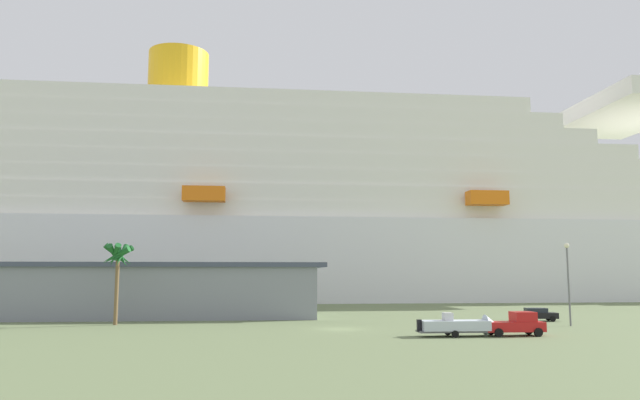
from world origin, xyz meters
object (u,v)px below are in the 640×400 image
(small_boat_on_trailer, at_px, (462,326))
(street_lamp, at_px, (568,273))
(cruise_ship, at_px, (336,222))
(parked_car_black_coupe, at_px, (537,314))
(palm_tree, at_px, (118,259))
(pickup_truck, at_px, (515,324))

(small_boat_on_trailer, distance_m, street_lamp, 18.83)
(street_lamp, bearing_deg, cruise_ship, 102.88)
(parked_car_black_coupe, bearing_deg, street_lamp, -87.60)
(small_boat_on_trailer, relative_size, street_lamp, 0.95)
(palm_tree, bearing_deg, parked_car_black_coupe, -0.14)
(small_boat_on_trailer, distance_m, palm_tree, 38.81)
(street_lamp, xyz_separation_m, parked_car_black_coupe, (-0.30, 7.08, -5.02))
(small_boat_on_trailer, bearing_deg, palm_tree, 154.65)
(small_boat_on_trailer, bearing_deg, pickup_truck, -1.01)
(palm_tree, bearing_deg, street_lamp, -8.15)
(cruise_ship, xyz_separation_m, pickup_truck, (5.40, -79.32, -16.47))
(small_boat_on_trailer, height_order, street_lamp, street_lamp)
(cruise_ship, height_order, palm_tree, cruise_ship)
(palm_tree, xyz_separation_m, street_lamp, (50.27, -7.20, -1.60))
(cruise_ship, bearing_deg, palm_tree, -118.59)
(pickup_truck, height_order, street_lamp, street_lamp)
(small_boat_on_trailer, relative_size, palm_tree, 0.94)
(street_lamp, height_order, parked_car_black_coupe, street_lamp)
(pickup_truck, relative_size, street_lamp, 0.62)
(cruise_ship, relative_size, palm_tree, 30.95)
(palm_tree, relative_size, parked_car_black_coupe, 1.95)
(cruise_ship, bearing_deg, pickup_truck, -86.11)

